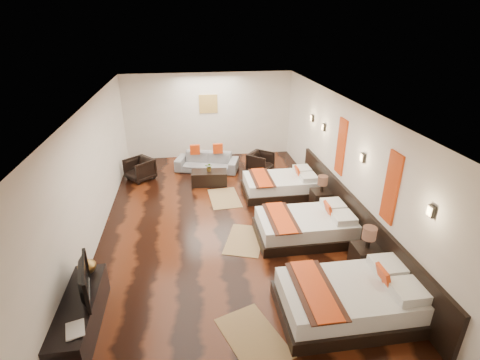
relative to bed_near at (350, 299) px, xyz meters
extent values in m
cube|color=black|center=(-1.70, 2.95, -0.29)|extent=(5.50, 9.50, 0.01)
cube|color=white|center=(-1.70, 2.95, 2.51)|extent=(5.50, 9.50, 0.01)
cube|color=silver|center=(-1.70, 7.70, 1.11)|extent=(5.50, 0.01, 2.80)
cube|color=silver|center=(-4.45, 2.95, 1.11)|extent=(0.01, 9.50, 2.80)
cube|color=silver|center=(1.05, 2.95, 1.11)|extent=(0.01, 9.50, 2.80)
cube|color=black|center=(1.01, 2.15, 0.16)|extent=(0.08, 6.60, 0.90)
cube|color=black|center=(-0.03, 0.00, -0.18)|extent=(2.24, 1.38, 0.23)
cube|color=white|center=(-0.03, 0.00, 0.10)|extent=(2.13, 1.28, 0.32)
cube|color=red|center=(0.50, 0.00, 0.39)|extent=(0.17, 0.34, 0.34)
cube|color=#38190F|center=(-0.61, 0.00, 0.27)|extent=(0.59, 1.41, 0.02)
cube|color=red|center=(-0.61, 0.00, 0.29)|extent=(0.40, 1.41, 0.02)
cube|color=black|center=(-0.03, 2.28, -0.18)|extent=(2.09, 1.29, 0.22)
cube|color=white|center=(-0.03, 2.28, 0.08)|extent=(1.99, 1.20, 0.30)
cube|color=red|center=(0.47, 2.28, 0.35)|extent=(0.16, 0.32, 0.32)
cube|color=#38190F|center=(-0.58, 2.28, 0.24)|extent=(0.55, 1.31, 0.02)
cube|color=red|center=(-0.58, 2.28, 0.25)|extent=(0.38, 1.31, 0.02)
cube|color=black|center=(-0.03, 4.44, -0.19)|extent=(1.98, 1.22, 0.21)
cube|color=white|center=(-0.03, 4.44, 0.06)|extent=(1.88, 1.13, 0.28)
cube|color=red|center=(0.44, 4.44, 0.31)|extent=(0.15, 0.30, 0.30)
cube|color=#38190F|center=(-0.55, 4.44, 0.21)|extent=(0.52, 1.24, 0.02)
cube|color=red|center=(-0.55, 4.44, 0.22)|extent=(0.36, 1.24, 0.02)
cube|color=black|center=(0.75, 1.01, -0.03)|extent=(0.48, 0.48, 0.53)
cylinder|color=black|center=(0.75, 1.01, 0.34)|extent=(0.08, 0.08, 0.21)
cylinder|color=#3F2619|center=(0.75, 1.01, 0.53)|extent=(0.25, 0.25, 0.23)
cube|color=black|center=(0.75, 3.42, -0.04)|extent=(0.46, 0.46, 0.51)
cylinder|color=black|center=(0.75, 3.42, 0.32)|extent=(0.08, 0.08, 0.20)
cylinder|color=#3F2619|center=(0.75, 3.42, 0.50)|extent=(0.25, 0.25, 0.22)
cube|color=#99794E|center=(-1.63, -0.26, -0.29)|extent=(1.12, 1.38, 0.01)
cube|color=#99794E|center=(-1.34, 2.34, -0.29)|extent=(1.10, 1.38, 0.01)
cube|color=#99794E|center=(-1.56, 4.37, -0.29)|extent=(0.82, 1.25, 0.01)
cube|color=black|center=(-4.20, 0.28, -0.02)|extent=(0.50, 1.80, 0.55)
imported|color=black|center=(-4.15, 0.41, 0.53)|extent=(0.33, 0.94, 0.54)
imported|color=black|center=(-4.20, -0.32, 0.27)|extent=(0.32, 0.38, 0.03)
imported|color=brown|center=(-4.20, 0.99, 0.41)|extent=(0.30, 0.30, 0.31)
imported|color=gray|center=(-1.88, 6.37, -0.01)|extent=(2.03, 1.26, 0.56)
imported|color=black|center=(-3.88, 5.96, 0.03)|extent=(0.99, 0.99, 0.65)
imported|color=black|center=(-0.26, 6.01, 0.02)|extent=(0.95, 0.95, 0.62)
cube|color=black|center=(-1.88, 5.32, -0.09)|extent=(1.04, 0.58, 0.40)
imported|color=#305C1E|center=(-1.88, 5.34, 0.23)|extent=(0.28, 0.26, 0.25)
cube|color=#D86014|center=(1.03, 1.05, 1.41)|extent=(0.04, 0.40, 1.30)
cube|color=#D86014|center=(1.03, 3.25, 1.41)|extent=(0.04, 0.40, 1.30)
cube|color=black|center=(1.01, -0.05, 1.56)|extent=(0.06, 0.12, 0.18)
cube|color=#FFD18C|center=(0.98, -0.05, 1.56)|extent=(0.02, 0.10, 0.14)
cube|color=black|center=(1.01, 2.15, 1.56)|extent=(0.06, 0.12, 0.18)
cube|color=#FFD18C|center=(0.98, 2.15, 1.56)|extent=(0.02, 0.10, 0.14)
cube|color=black|center=(1.01, 4.35, 1.56)|extent=(0.06, 0.12, 0.18)
cube|color=#FFD18C|center=(0.98, 4.35, 1.56)|extent=(0.02, 0.10, 0.14)
cube|color=black|center=(1.01, 5.25, 1.56)|extent=(0.06, 0.12, 0.18)
cube|color=#FFD18C|center=(0.98, 5.25, 1.56)|extent=(0.02, 0.10, 0.14)
cube|color=#AD873F|center=(-1.70, 7.68, 1.51)|extent=(0.60, 0.04, 0.60)
camera|label=1|loc=(-2.41, -4.20, 4.14)|focal=27.22mm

